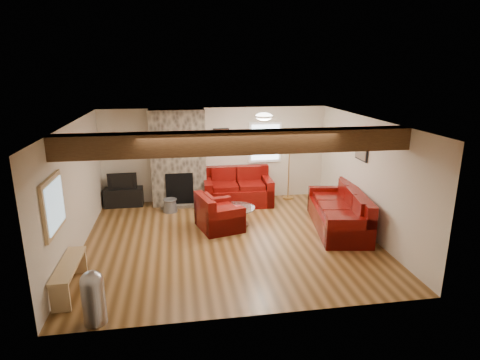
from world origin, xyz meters
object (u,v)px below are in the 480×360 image
object	(u,v)px
sofa_three	(338,209)
tv_cabinet	(124,197)
television	(122,180)
floor_lamp	(290,147)
loveseat	(238,187)
coffee_table	(236,216)
armchair_red	(219,211)

from	to	relation	value
sofa_three	tv_cabinet	distance (m)	5.45
sofa_three	television	xyz separation A→B (m)	(-4.93, 2.32, 0.25)
television	floor_lamp	world-z (taller)	floor_lamp
television	floor_lamp	bearing A→B (deg)	-0.69
loveseat	television	bearing A→B (deg)	175.48
loveseat	tv_cabinet	size ratio (longest dim) A/B	1.82
coffee_table	tv_cabinet	size ratio (longest dim) A/B	0.90
coffee_table	armchair_red	bearing A→B (deg)	-162.32
loveseat	floor_lamp	bearing A→B (deg)	10.88
sofa_three	tv_cabinet	bearing A→B (deg)	-105.93
tv_cabinet	television	world-z (taller)	television
coffee_table	floor_lamp	bearing A→B (deg)	44.91
coffee_table	floor_lamp	xyz separation A→B (m)	(1.72, 1.72, 1.22)
television	tv_cabinet	bearing A→B (deg)	0.00
loveseat	floor_lamp	distance (m)	1.76
coffee_table	sofa_three	bearing A→B (deg)	-13.91
armchair_red	coffee_table	xyz separation A→B (m)	(0.39, 0.13, -0.19)
coffee_table	floor_lamp	size ratio (longest dim) A/B	0.52
sofa_three	armchair_red	xyz separation A→B (m)	(-2.63, 0.43, -0.05)
loveseat	television	xyz separation A→B (m)	(-2.96, 0.30, 0.23)
television	sofa_three	bearing A→B (deg)	-25.25
tv_cabinet	coffee_table	bearing A→B (deg)	-33.31
armchair_red	tv_cabinet	size ratio (longest dim) A/B	1.01
sofa_three	coffee_table	xyz separation A→B (m)	(-2.23, 0.55, -0.24)
sofa_three	television	distance (m)	5.46
loveseat	television	size ratio (longest dim) A/B	2.42
sofa_three	loveseat	bearing A→B (deg)	-126.55
tv_cabinet	floor_lamp	world-z (taller)	floor_lamp
tv_cabinet	floor_lamp	distance (m)	4.58
coffee_table	television	world-z (taller)	television
coffee_table	tv_cabinet	bearing A→B (deg)	146.69
loveseat	tv_cabinet	bearing A→B (deg)	175.48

